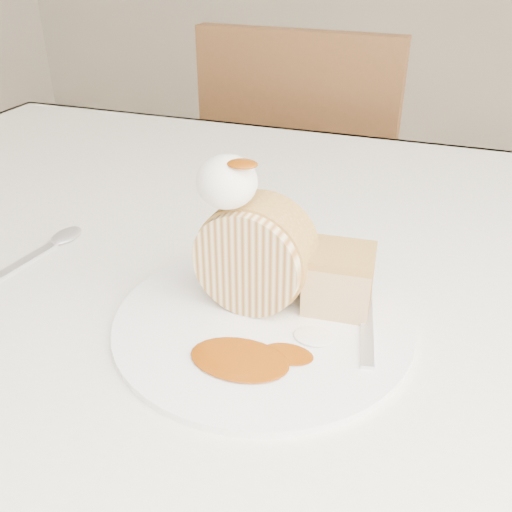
% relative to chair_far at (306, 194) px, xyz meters
% --- Properties ---
extents(table, '(1.40, 0.90, 0.75)m').
position_rel_chair_far_xyz_m(table, '(0.15, -0.70, 0.15)').
color(table, white).
rests_on(table, ground).
extents(chair_far, '(0.45, 0.45, 0.90)m').
position_rel_chair_far_xyz_m(chair_far, '(0.00, 0.00, 0.00)').
color(chair_far, brown).
rests_on(chair_far, ground).
extents(plate, '(0.29, 0.29, 0.01)m').
position_rel_chair_far_xyz_m(plate, '(0.17, -0.83, 0.24)').
color(plate, white).
rests_on(plate, table).
extents(roulade_slice, '(0.10, 0.06, 0.10)m').
position_rel_chair_far_xyz_m(roulade_slice, '(0.15, -0.81, 0.29)').
color(roulade_slice, beige).
rests_on(roulade_slice, plate).
extents(cake_chunk, '(0.06, 0.06, 0.05)m').
position_rel_chair_far_xyz_m(cake_chunk, '(0.22, -0.79, 0.27)').
color(cake_chunk, '#B68745').
rests_on(cake_chunk, plate).
extents(whipped_cream, '(0.05, 0.05, 0.05)m').
position_rel_chair_far_xyz_m(whipped_cream, '(0.13, -0.82, 0.37)').
color(whipped_cream, white).
rests_on(whipped_cream, roulade_slice).
extents(caramel_drizzle, '(0.03, 0.02, 0.01)m').
position_rel_chair_far_xyz_m(caramel_drizzle, '(0.15, -0.82, 0.39)').
color(caramel_drizzle, '#7F3605').
rests_on(caramel_drizzle, whipped_cream).
extents(caramel_pool, '(0.09, 0.06, 0.00)m').
position_rel_chair_far_xyz_m(caramel_pool, '(0.17, -0.89, 0.25)').
color(caramel_pool, '#7F3605').
rests_on(caramel_pool, plate).
extents(fork, '(0.05, 0.16, 0.00)m').
position_rel_chair_far_xyz_m(fork, '(0.26, -0.81, 0.24)').
color(fork, silver).
rests_on(fork, plate).
extents(spoon, '(0.05, 0.17, 0.00)m').
position_rel_chair_far_xyz_m(spoon, '(-0.12, -0.83, 0.24)').
color(spoon, silver).
rests_on(spoon, table).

